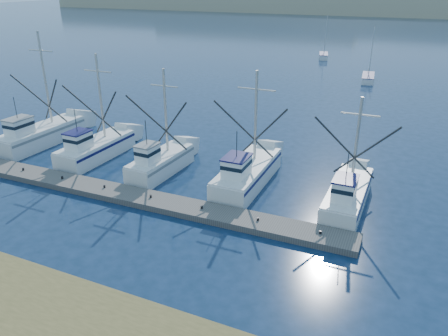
% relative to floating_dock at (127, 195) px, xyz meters
% --- Properties ---
extents(ground, '(500.00, 500.00, 0.00)m').
position_rel_floating_dock_xyz_m(ground, '(9.27, -5.32, -0.22)').
color(ground, '#0C2036').
rests_on(ground, ground).
extents(floating_dock, '(32.82, 2.67, 0.44)m').
position_rel_floating_dock_xyz_m(floating_dock, '(0.00, 0.00, 0.00)').
color(floating_dock, '#5A5651').
rests_on(floating_dock, ground).
extents(dune_ridge, '(360.00, 60.00, 10.00)m').
position_rel_floating_dock_xyz_m(dune_ridge, '(9.27, 204.68, 4.78)').
color(dune_ridge, tan).
rests_on(dune_ridge, ground).
extents(trawler_fleet, '(31.36, 9.11, 10.33)m').
position_rel_floating_dock_xyz_m(trawler_fleet, '(-0.80, 5.26, 0.77)').
color(trawler_fleet, silver).
rests_on(trawler_fleet, ground).
extents(sailboat_near, '(2.27, 6.06, 8.10)m').
position_rel_floating_dock_xyz_m(sailboat_near, '(10.66, 47.73, 0.28)').
color(sailboat_near, silver).
rests_on(sailboat_near, ground).
extents(sailboat_far, '(2.70, 5.52, 8.10)m').
position_rel_floating_dock_xyz_m(sailboat_far, '(-0.20, 65.81, 0.29)').
color(sailboat_far, silver).
rests_on(sailboat_far, ground).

